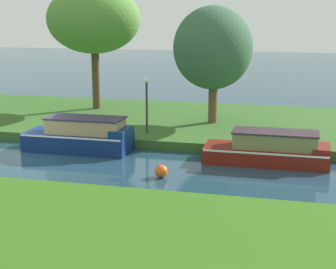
{
  "coord_description": "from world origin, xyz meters",
  "views": [
    {
      "loc": [
        10.66,
        -18.75,
        5.68
      ],
      "look_at": [
        5.69,
        1.2,
        0.9
      ],
      "focal_mm": 56.57,
      "sensor_mm": 36.0,
      "label": 1
    }
  ],
  "objects": [
    {
      "name": "ground_plane",
      "position": [
        0.0,
        0.0,
        0.0
      ],
      "size": [
        120.0,
        120.0,
        0.0
      ],
      "primitive_type": "plane",
      "color": "#1E3C4F"
    },
    {
      "name": "willow_tree_right",
      "position": [
        6.64,
        6.12,
        4.01
      ],
      "size": [
        3.73,
        4.25,
        5.58
      ],
      "color": "brown",
      "rests_on": "riverbank_far"
    },
    {
      "name": "navy_barge",
      "position": [
        1.96,
        1.2,
        0.63
      ],
      "size": [
        4.44,
        1.75,
        1.43
      ],
      "color": "navy",
      "rests_on": "ground_plane"
    },
    {
      "name": "mooring_post_far",
      "position": [
        3.06,
        2.6,
        0.78
      ],
      "size": [
        0.15,
        0.15,
        0.77
      ],
      "primitive_type": "cylinder",
      "color": "#4A3630",
      "rests_on": "riverbank_far"
    },
    {
      "name": "willow_tree_centre",
      "position": [
        -0.28,
        8.52,
        5.27
      ],
      "size": [
        5.13,
        4.44,
        6.74
      ],
      "color": "#4F3926",
      "rests_on": "riverbank_far"
    },
    {
      "name": "maroon_narrowboat",
      "position": [
        9.71,
        1.2,
        0.54
      ],
      "size": [
        4.71,
        1.71,
        1.26
      ],
      "color": "maroon",
      "rests_on": "ground_plane"
    },
    {
      "name": "riverbank_far",
      "position": [
        0.0,
        7.0,
        0.2
      ],
      "size": [
        72.0,
        10.0,
        0.4
      ],
      "primitive_type": "cube",
      "color": "#335E24",
      "rests_on": "ground_plane"
    },
    {
      "name": "lamp_post",
      "position": [
        4.16,
        3.44,
        1.99
      ],
      "size": [
        0.24,
        0.24,
        2.48
      ],
      "color": "#333338",
      "rests_on": "riverbank_far"
    },
    {
      "name": "channel_buoy",
      "position": [
        6.13,
        -1.57,
        0.23
      ],
      "size": [
        0.46,
        0.46,
        0.46
      ],
      "primitive_type": "sphere",
      "color": "#E55919",
      "rests_on": "ground_plane"
    }
  ]
}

